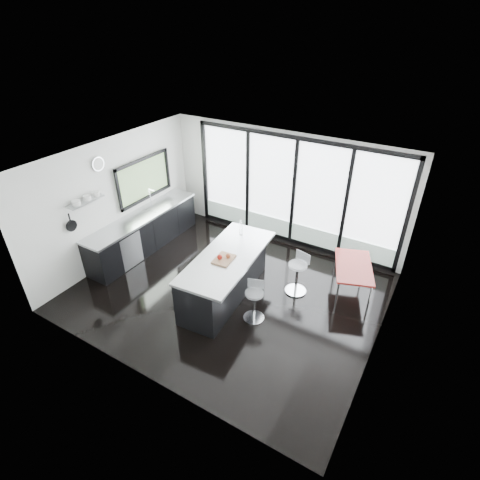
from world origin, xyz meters
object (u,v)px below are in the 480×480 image
Objects in this scene: bar_stool_near at (254,306)px; red_table at (351,279)px; bar_stool_far at (297,278)px; island at (225,275)px.

red_table reaches higher than bar_stool_near.
bar_stool_near is 2.19m from red_table.
bar_stool_near is at bearing -127.51° from red_table.
red_table is (0.97, 0.58, -0.02)m from bar_stool_far.
island reaches higher than red_table.
bar_stool_far reaches higher than bar_stool_near.
bar_stool_far is at bearing 34.76° from island.
island is 3.61× the size of bar_stool_far.
island is at bearing -130.79° from bar_stool_far.
bar_stool_far is (0.36, 1.16, 0.03)m from bar_stool_near.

